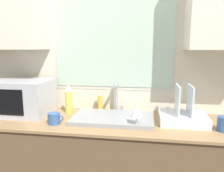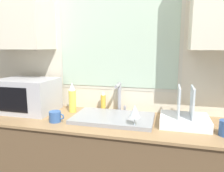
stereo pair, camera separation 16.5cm
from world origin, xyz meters
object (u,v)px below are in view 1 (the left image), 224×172
dish_rack (183,116)px  mug_near_sink (54,118)px  faucet (117,96)px  spray_bottle (69,99)px  wine_glass (137,111)px  soap_bottle (100,103)px  microwave (21,97)px

dish_rack → mug_near_sink: bearing=-170.1°
faucet → dish_rack: dish_rack is taller
spray_bottle → wine_glass: 0.66m
wine_glass → faucet: bearing=117.8°
faucet → wine_glass: faucet is taller
spray_bottle → wine_glass: spray_bottle is taller
soap_bottle → wine_glass: size_ratio=0.99×
faucet → spray_bottle: bearing=-168.1°
microwave → dish_rack: microwave is taller
soap_bottle → wine_glass: wine_glass is taller
dish_rack → spray_bottle: bearing=173.4°
microwave → dish_rack: (1.34, -0.03, -0.09)m
mug_near_sink → dish_rack: bearing=9.9°
spray_bottle → soap_bottle: (0.26, 0.09, -0.05)m
soap_bottle → mug_near_sink: soap_bottle is taller
faucet → soap_bottle: 0.17m
dish_rack → mug_near_sink: size_ratio=2.86×
microwave → soap_bottle: bearing=14.1°
faucet → wine_glass: 0.41m
dish_rack → wine_glass: size_ratio=1.99×
faucet → mug_near_sink: size_ratio=2.18×
soap_bottle → mug_near_sink: size_ratio=1.42×
microwave → spray_bottle: microwave is taller
dish_rack → mug_near_sink: 0.97m
dish_rack → soap_bottle: dish_rack is taller
spray_bottle → mug_near_sink: (-0.02, -0.28, -0.08)m
soap_bottle → mug_near_sink: 0.46m
microwave → dish_rack: bearing=-1.4°
faucet → mug_near_sink: faucet is taller
mug_near_sink → spray_bottle: bearing=86.0°
dish_rack → soap_bottle: bearing=163.9°
dish_rack → faucet: bearing=160.0°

